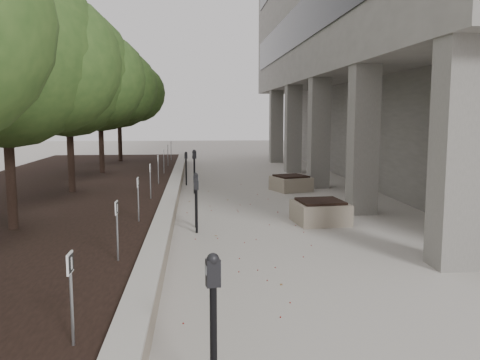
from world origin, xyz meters
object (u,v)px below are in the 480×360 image
crabapple_tree_3 (68,100)px  crabapple_tree_4 (100,103)px  crabapple_tree_5 (119,105)px  parking_meter_4 (194,172)px  parking_meter_1 (213,332)px  parking_meter_5 (186,168)px  parking_meter_2 (196,200)px  parking_meter_3 (196,206)px  planter_back (291,183)px  planter_front (320,211)px  crabapple_tree_2 (6,92)px

crabapple_tree_3 → crabapple_tree_4: bearing=90.0°
crabapple_tree_5 → parking_meter_4: (3.64, -8.13, -2.37)m
crabapple_tree_5 → parking_meter_1: size_ratio=3.67×
parking_meter_5 → parking_meter_2: bearing=-92.9°
parking_meter_2 → parking_meter_3: 0.56m
crabapple_tree_5 → parking_meter_2: bearing=-74.6°
parking_meter_3 → planter_back: size_ratio=1.07×
crabapple_tree_4 → parking_meter_1: bearing=-76.6°
parking_meter_1 → parking_meter_4: bearing=80.1°
parking_meter_3 → planter_front: 3.19m
parking_meter_2 → planter_front: size_ratio=1.07×
crabapple_tree_4 → parking_meter_5: size_ratio=4.22×
parking_meter_4 → crabapple_tree_2: bearing=-135.7°
parking_meter_4 → crabapple_tree_4: bearing=121.6°
crabapple_tree_4 → parking_meter_4: bearing=-40.7°
parking_meter_3 → crabapple_tree_4: bearing=111.7°
crabapple_tree_4 → crabapple_tree_5: 5.00m
parking_meter_4 → planter_back: size_ratio=1.28×
parking_meter_3 → planter_back: (3.35, 6.23, -0.35)m
parking_meter_5 → planter_front: bearing=-69.9°
parking_meter_1 → parking_meter_2: parking_meter_1 is taller
crabapple_tree_3 → crabapple_tree_5: size_ratio=1.00×
crabapple_tree_5 → parking_meter_4: crabapple_tree_5 is taller
parking_meter_3 → parking_meter_5: (-0.38, 7.93, 0.01)m
crabapple_tree_4 → parking_meter_4: size_ratio=3.61×
crabapple_tree_2 → parking_meter_4: (3.64, 6.87, -2.37)m
crabapple_tree_5 → planter_back: 10.86m
crabapple_tree_3 → crabapple_tree_4: same height
parking_meter_4 → planter_back: (3.40, 0.37, -0.48)m
crabapple_tree_5 → planter_front: size_ratio=4.37×
crabapple_tree_5 → planter_front: crabapple_tree_5 is taller
parking_meter_4 → planter_front: 5.96m
crabapple_tree_3 → parking_meter_1: size_ratio=3.67×
crabapple_tree_5 → parking_meter_1: (3.84, -21.08, -2.38)m
parking_meter_1 → crabapple_tree_2: bearing=111.5°
crabapple_tree_5 → parking_meter_5: crabapple_tree_5 is taller
crabapple_tree_4 → crabapple_tree_2: bearing=-90.0°
crabapple_tree_5 → parking_meter_2: (3.69, -13.43, -2.46)m
crabapple_tree_4 → parking_meter_2: bearing=-66.4°
crabapple_tree_5 → parking_meter_4: size_ratio=3.61×
planter_front → planter_back: bearing=87.1°
crabapple_tree_3 → parking_meter_5: size_ratio=4.22×
parking_meter_5 → planter_back: 4.11m
crabapple_tree_2 → crabapple_tree_4: (0.00, 10.00, 0.00)m
crabapple_tree_3 → crabapple_tree_4: size_ratio=1.00×
parking_meter_5 → parking_meter_1: bearing=-93.8°
parking_meter_3 → crabapple_tree_3: bearing=132.1°
planter_back → parking_meter_5: bearing=155.4°
crabapple_tree_2 → crabapple_tree_5: size_ratio=1.00×
parking_meter_4 → parking_meter_5: bearing=81.0°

